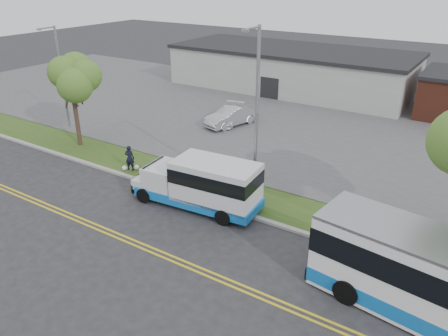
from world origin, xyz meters
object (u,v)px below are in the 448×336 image
Objects in this scene: parked_car_a at (231,116)px; parked_car_b at (228,115)px; pedestrian at (130,158)px; tree_west at (71,77)px; streetlight_far at (61,74)px; streetlight_near at (256,112)px; shuttle_bus at (204,183)px.

parked_car_b is at bearing 157.07° from parked_car_a.
pedestrian reaches higher than parked_car_b.
tree_west is 4.11× the size of pedestrian.
parked_car_a is at bearing 34.18° from streetlight_far.
streetlight_near reaches higher than parked_car_a.
pedestrian is at bearing -105.14° from parked_car_b.
streetlight_far is at bearing -41.16° from pedestrian.
parked_car_a is 0.83m from parked_car_b.
parked_car_b is (-8.50, 10.78, -4.47)m from streetlight_near.
shuttle_bus is at bearing -11.00° from tree_west.
parked_car_a reaches higher than parked_car_b.
shuttle_bus is at bearing -15.56° from streetlight_far.
tree_west is 1.52× the size of parked_car_b.
streetlight_far is at bearing -128.94° from parked_car_a.
streetlight_near is 19.20m from streetlight_far.
streetlight_near is 2.09× the size of parked_car_b.
streetlight_near is (15.00, -0.47, 0.11)m from tree_west.
tree_west reaches higher than pedestrian.
streetlight_near is 14.44m from parked_car_b.
shuttle_bus is at bearing -47.39° from parked_car_a.
parked_car_a is at bearing 110.86° from shuttle_bus.
parked_car_b is (-0.63, 0.53, -0.13)m from parked_car_a.
parked_car_b is at bearing -113.16° from pedestrian.
streetlight_near reaches higher than parked_car_b.
streetlight_near reaches higher than shuttle_bus.
streetlight_near is 1.26× the size of shuttle_bus.
streetlight_near is at bearing -66.12° from parked_car_b.
tree_west is at bearing -33.97° from pedestrian.
pedestrian is (-6.73, 1.24, -0.57)m from shuttle_bus.
streetlight_far is 11.48m from pedestrian.
pedestrian is at bearing -174.54° from streetlight_near.
streetlight_near is 5.64× the size of pedestrian.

